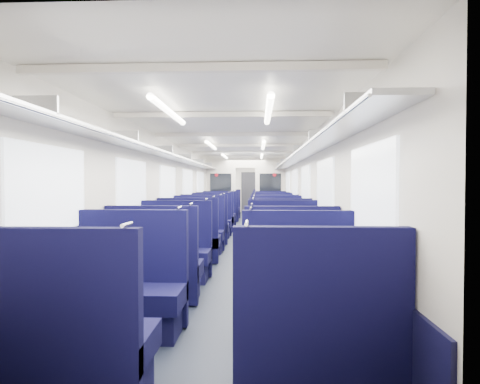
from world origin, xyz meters
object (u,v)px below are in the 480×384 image
(seat_12, at_px, (205,228))
(seat_18, at_px, (219,216))
(end_door, at_px, (249,192))
(seat_23, at_px, (267,210))
(seat_11, at_px, (277,235))
(seat_15, at_px, (273,224))
(seat_22, at_px, (227,209))
(seat_7, at_px, (283,253))
(seat_3, at_px, (299,297))
(seat_21, at_px, (268,212))
(seat_6, at_px, (174,255))
(seat_4, at_px, (155,271))
(seat_19, at_px, (270,216))
(seat_9, at_px, (280,243))
(seat_17, at_px, (271,220))
(seat_10, at_px, (198,235))
(seat_0, at_px, (65,350))
(seat_14, at_px, (211,223))
(seat_8, at_px, (189,242))
(seat_1, at_px, (318,347))
(seat_5, at_px, (291,273))
(bulkhead, at_px, (245,190))
(seat_16, at_px, (215,219))
(seat_13, at_px, (274,229))
(seat_2, at_px, (129,294))

(seat_12, relative_size, seat_18, 1.00)
(end_door, bearing_deg, seat_23, -77.10)
(seat_11, distance_m, seat_15, 2.24)
(seat_22, bearing_deg, seat_7, -80.64)
(seat_3, xyz_separation_m, seat_21, (0.00, 11.23, 0.00))
(seat_6, bearing_deg, seat_22, 90.00)
(seat_4, height_order, seat_19, same)
(seat_9, relative_size, seat_21, 1.00)
(seat_7, xyz_separation_m, seat_18, (-1.66, 6.75, 0.00))
(seat_9, height_order, seat_17, same)
(seat_11, relative_size, seat_19, 1.00)
(seat_10, relative_size, seat_12, 1.00)
(seat_0, relative_size, seat_12, 1.00)
(seat_9, distance_m, seat_17, 4.65)
(seat_6, distance_m, seat_7, 1.67)
(seat_12, bearing_deg, seat_14, 90.00)
(seat_0, bearing_deg, seat_15, 78.47)
(seat_9, xyz_separation_m, seat_18, (-1.66, 5.74, 0.00))
(seat_17, bearing_deg, seat_23, 90.00)
(seat_4, xyz_separation_m, seat_8, (0.00, 2.45, 0.00))
(seat_4, xyz_separation_m, seat_7, (1.66, 1.34, 0.00))
(seat_15, height_order, seat_22, same)
(seat_15, bearing_deg, seat_1, -90.00)
(seat_5, distance_m, seat_6, 2.02)
(bulkhead, distance_m, seat_19, 1.65)
(bulkhead, relative_size, seat_23, 2.27)
(seat_4, bearing_deg, seat_1, -53.01)
(seat_11, relative_size, seat_23, 1.00)
(seat_7, bearing_deg, seat_8, 146.04)
(seat_15, bearing_deg, seat_4, -105.94)
(seat_0, distance_m, seat_12, 7.00)
(seat_4, relative_size, seat_18, 1.00)
(seat_0, bearing_deg, seat_7, 65.60)
(seat_12, height_order, seat_18, same)
(seat_19, bearing_deg, seat_0, -99.01)
(seat_23, bearing_deg, bulkhead, -111.76)
(seat_17, relative_size, seat_21, 1.00)
(seat_21, distance_m, seat_22, 2.07)
(seat_7, xyz_separation_m, seat_22, (-1.66, 10.07, 0.00))
(seat_3, distance_m, seat_7, 2.39)
(seat_16, xyz_separation_m, seat_17, (1.66, -0.04, 0.00))
(seat_4, bearing_deg, seat_14, 90.00)
(seat_18, bearing_deg, seat_17, -33.26)
(seat_7, distance_m, seat_11, 2.23)
(seat_6, xyz_separation_m, seat_10, (0.00, 2.39, 0.00))
(seat_7, bearing_deg, seat_13, 90.00)
(seat_8, bearing_deg, seat_16, 90.00)
(bulkhead, xyz_separation_m, seat_3, (0.83, -10.35, -0.85))
(seat_2, height_order, seat_17, same)
(seat_17, xyz_separation_m, seat_22, (-1.66, 4.41, 0.00))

